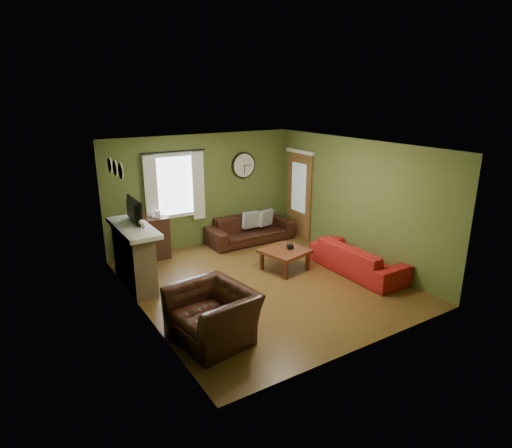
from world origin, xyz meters
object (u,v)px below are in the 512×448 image
sofa_brown (250,229)px  sofa_red (358,258)px  bookshelf (151,240)px  coffee_table (285,260)px  armchair (213,315)px

sofa_brown → sofa_red: bearing=-73.0°
bookshelf → coffee_table: 2.91m
bookshelf → sofa_brown: 2.45m
bookshelf → armchair: bookshelf is taller
sofa_brown → coffee_table: sofa_brown is taller
sofa_brown → sofa_red: (0.85, -2.76, -0.01)m
sofa_brown → armchair: bearing=-128.6°
bookshelf → coffee_table: bearing=-43.0°
sofa_brown → coffee_table: size_ratio=2.56×
sofa_red → coffee_table: size_ratio=2.50×
bookshelf → sofa_brown: size_ratio=0.44×
bookshelf → sofa_red: (3.29, -2.86, -0.16)m
bookshelf → coffee_table: bookshelf is taller
bookshelf → sofa_red: 4.37m
sofa_brown → sofa_red: size_ratio=1.03×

